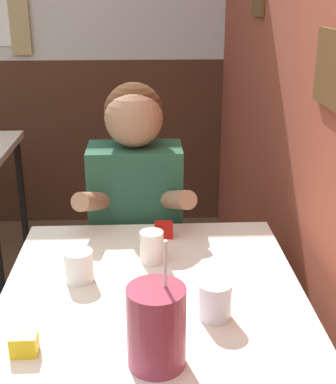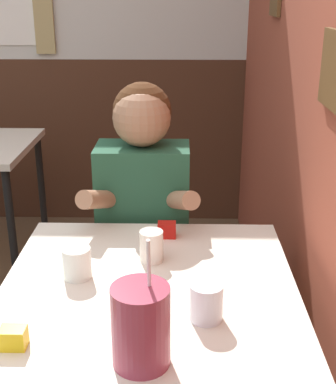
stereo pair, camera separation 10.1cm
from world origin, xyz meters
TOP-DOWN VIEW (x-y plane):
  - brick_wall_right at (1.20, 1.30)m, footprint 0.08×4.59m
  - back_wall at (-0.01, 2.62)m, footprint 5.35×0.09m
  - main_table at (0.67, 0.40)m, footprint 0.82×0.86m
  - person_seated at (0.62, 0.97)m, footprint 0.42×0.41m
  - cocktail_pitcher at (0.67, 0.09)m, footprint 0.13×0.13m
  - glass_near_pitcher at (0.82, 0.26)m, footprint 0.08×0.08m
  - glass_center at (0.47, 0.46)m, footprint 0.08×0.08m
  - glass_far_side at (0.67, 0.56)m, footprint 0.07×0.07m
  - condiment_ketchup at (0.72, 0.73)m, footprint 0.06×0.04m
  - condiment_mustard at (0.38, 0.14)m, footprint 0.06×0.04m

SIDE VIEW (x-z plane):
  - person_seated at x=0.62m, z-range 0.04..1.25m
  - main_table at x=0.67m, z-range 0.30..1.05m
  - condiment_ketchup at x=0.72m, z-range 0.75..0.80m
  - condiment_mustard at x=0.38m, z-range 0.75..0.80m
  - glass_center at x=0.47m, z-range 0.75..0.84m
  - glass_near_pitcher at x=0.82m, z-range 0.75..0.85m
  - glass_far_side at x=0.67m, z-range 0.75..0.85m
  - cocktail_pitcher at x=0.67m, z-range 0.69..1.00m
  - brick_wall_right at x=1.20m, z-range 0.00..2.70m
  - back_wall at x=-0.01m, z-range 0.01..2.71m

